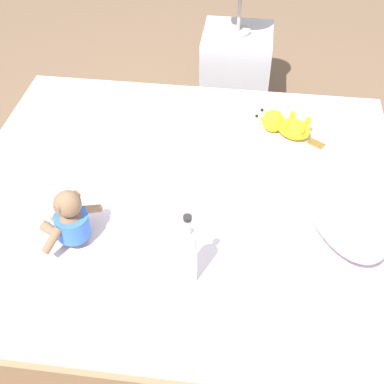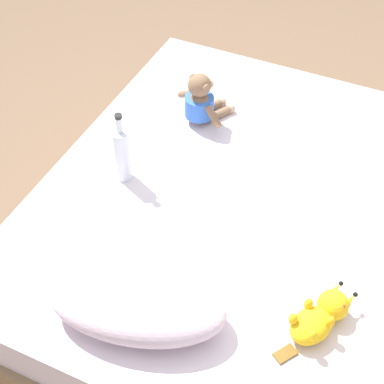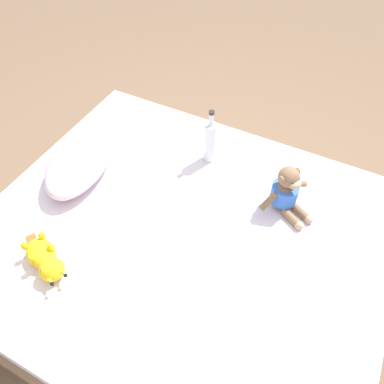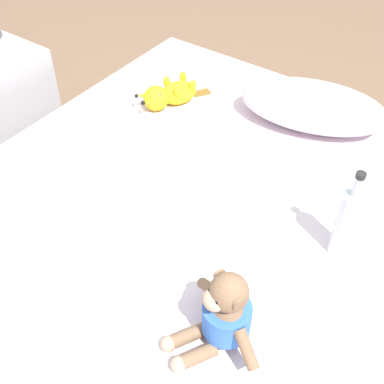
% 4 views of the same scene
% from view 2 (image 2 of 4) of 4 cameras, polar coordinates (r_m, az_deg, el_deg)
% --- Properties ---
extents(ground_plane, '(16.00, 16.00, 0.00)m').
position_cam_2_polar(ground_plane, '(2.59, 4.47, -6.79)').
color(ground_plane, brown).
extents(bed, '(1.54, 1.81, 0.40)m').
position_cam_2_polar(bed, '(2.44, 4.73, -3.95)').
color(bed, '#846647').
rests_on(bed, ground_plane).
extents(pillow, '(0.61, 0.41, 0.15)m').
position_cam_2_polar(pillow, '(1.90, -5.15, -10.38)').
color(pillow, silver).
rests_on(pillow, bed).
extents(plush_monkey, '(0.26, 0.24, 0.24)m').
position_cam_2_polar(plush_monkey, '(2.56, 0.89, 8.41)').
color(plush_monkey, brown).
rests_on(plush_monkey, bed).
extents(plush_yellow_creature, '(0.19, 0.32, 0.10)m').
position_cam_2_polar(plush_yellow_creature, '(1.94, 11.91, -11.29)').
color(plush_yellow_creature, yellow).
rests_on(plush_yellow_creature, bed).
extents(glass_bottle, '(0.06, 0.06, 0.30)m').
position_cam_2_polar(glass_bottle, '(2.29, -6.52, 3.55)').
color(glass_bottle, silver).
rests_on(glass_bottle, bed).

